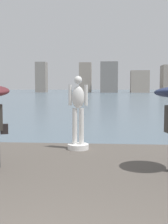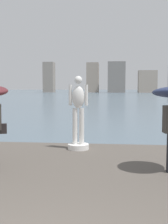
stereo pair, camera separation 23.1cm
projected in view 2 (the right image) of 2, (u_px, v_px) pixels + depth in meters
The scene contains 4 objects.
ground_plane at pixel (108, 103), 42.08m from camera, with size 400.00×400.00×0.00m, color slate.
pier at pixel (58, 219), 4.54m from camera, with size 7.74×10.27×0.40m, color #564F47.
statue_white_figure at pixel (78, 118), 8.69m from camera, with size 0.64×0.64×2.21m.
distant_skyline at pixel (121, 78), 118.00m from camera, with size 57.71×9.33×12.74m.
Camera 2 is at (0.87, -2.18, 2.28)m, focal length 46.26 mm.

